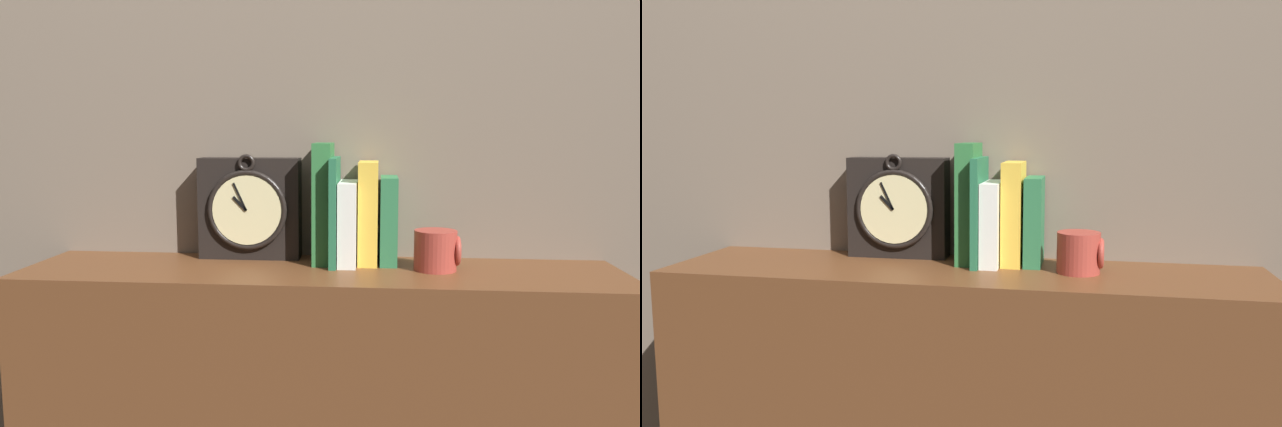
{
  "view_description": "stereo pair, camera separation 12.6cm",
  "coord_description": "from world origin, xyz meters",
  "views": [
    {
      "loc": [
        0.12,
        -1.24,
        1.21
      ],
      "look_at": [
        0.0,
        0.0,
        1.05
      ],
      "focal_mm": 35.0,
      "sensor_mm": 36.0,
      "label": 1
    },
    {
      "loc": [
        0.24,
        -1.22,
        1.21
      ],
      "look_at": [
        0.0,
        0.0,
        1.05
      ],
      "focal_mm": 35.0,
      "sensor_mm": 36.0,
      "label": 2
    }
  ],
  "objects": [
    {
      "name": "wall_back",
      "position": [
        0.0,
        0.17,
        1.3
      ],
      "size": [
        6.0,
        0.05,
        2.6
      ],
      "color": "#756656",
      "rests_on": "ground_plane"
    },
    {
      "name": "clock",
      "position": [
        -0.17,
        0.1,
        1.05
      ],
      "size": [
        0.22,
        0.07,
        0.23
      ],
      "color": "black",
      "rests_on": "bookshelf"
    },
    {
      "name": "book_slot0_green",
      "position": [
        -0.0,
        0.08,
        1.06
      ],
      "size": [
        0.04,
        0.12,
        0.26
      ],
      "color": "#2D7139",
      "rests_on": "bookshelf"
    },
    {
      "name": "book_slot1_green",
      "position": [
        0.03,
        0.06,
        1.05
      ],
      "size": [
        0.01,
        0.15,
        0.23
      ],
      "color": "#246743",
      "rests_on": "bookshelf"
    },
    {
      "name": "book_slot2_white",
      "position": [
        0.05,
        0.07,
        1.02
      ],
      "size": [
        0.04,
        0.14,
        0.17
      ],
      "color": "white",
      "rests_on": "bookshelf"
    },
    {
      "name": "book_slot3_yellow",
      "position": [
        0.1,
        0.08,
        1.04
      ],
      "size": [
        0.04,
        0.12,
        0.22
      ],
      "color": "yellow",
      "rests_on": "bookshelf"
    },
    {
      "name": "book_slot4_green",
      "position": [
        0.14,
        0.08,
        1.03
      ],
      "size": [
        0.04,
        0.11,
        0.19
      ],
      "color": "#2A7043",
      "rests_on": "bookshelf"
    },
    {
      "name": "mug",
      "position": [
        0.24,
        0.01,
        0.98
      ],
      "size": [
        0.09,
        0.09,
        0.08
      ],
      "color": "#9E382D",
      "rests_on": "bookshelf"
    }
  ]
}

